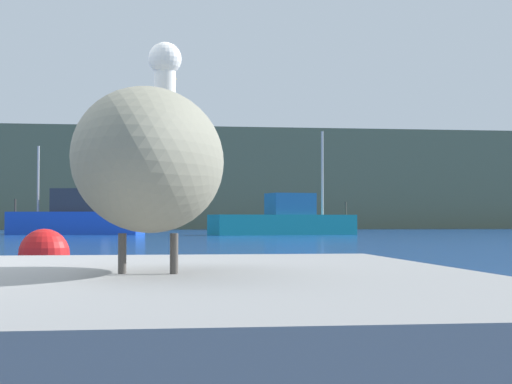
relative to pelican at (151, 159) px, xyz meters
name	(u,v)px	position (x,y,z in m)	size (l,w,h in m)	color
hillside_backdrop	(127,182)	(-1.43, 72.80, 3.11)	(140.00, 17.34, 8.26)	#5B664C
pier_dock	(150,357)	(0.00, -0.01, -0.72)	(2.45, 3.18, 0.61)	gray
pelican	(151,159)	(0.00, 0.00, 0.00)	(0.70, 1.47, 0.94)	gray
fishing_boat_teal	(284,220)	(7.24, 39.97, -0.28)	(7.81, 3.71, 5.45)	teal
fishing_boat_blue	(77,218)	(-3.52, 42.76, -0.13)	(7.31, 3.71, 4.74)	blue
mooring_buoy	(44,254)	(-1.34, 8.44, -0.69)	(0.68, 0.68, 0.68)	red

